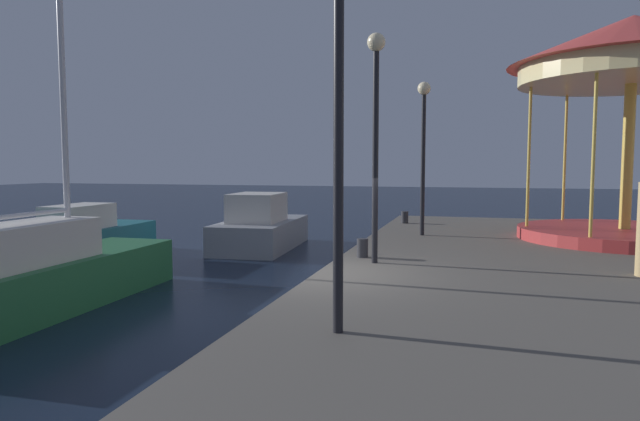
{
  "coord_description": "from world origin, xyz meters",
  "views": [
    {
      "loc": [
        2.74,
        -9.74,
        2.77
      ],
      "look_at": [
        -0.81,
        3.11,
        1.66
      ],
      "focal_mm": 31.19,
      "sensor_mm": 36.0,
      "label": 1
    }
  ],
  "objects_px": {
    "sailboat_green": "(41,276)",
    "motorboat_teal": "(89,237)",
    "motorboat_grey": "(260,228)",
    "lamp_post_near_edge": "(339,56)",
    "lamp_post_far_end": "(423,131)",
    "lamp_post_mid_promenade": "(376,108)",
    "bollard_south": "(362,248)",
    "bollard_north": "(405,217)",
    "carousel": "(632,72)"
  },
  "relations": [
    {
      "from": "sailboat_green",
      "to": "motorboat_teal",
      "type": "relative_size",
      "value": 1.57
    },
    {
      "from": "motorboat_grey",
      "to": "lamp_post_near_edge",
      "type": "relative_size",
      "value": 1.01
    },
    {
      "from": "lamp_post_far_end",
      "to": "motorboat_grey",
      "type": "bearing_deg",
      "value": 165.27
    },
    {
      "from": "sailboat_green",
      "to": "lamp_post_mid_promenade",
      "type": "bearing_deg",
      "value": 22.02
    },
    {
      "from": "bollard_south",
      "to": "motorboat_grey",
      "type": "bearing_deg",
      "value": 129.26
    },
    {
      "from": "lamp_post_mid_promenade",
      "to": "bollard_north",
      "type": "distance_m",
      "value": 8.28
    },
    {
      "from": "motorboat_teal",
      "to": "bollard_south",
      "type": "height_order",
      "value": "motorboat_teal"
    },
    {
      "from": "carousel",
      "to": "bollard_south",
      "type": "height_order",
      "value": "carousel"
    },
    {
      "from": "sailboat_green",
      "to": "bollard_north",
      "type": "bearing_deg",
      "value": 61.18
    },
    {
      "from": "carousel",
      "to": "bollard_south",
      "type": "xyz_separation_m",
      "value": [
        -6.06,
        -4.46,
        -4.12
      ]
    },
    {
      "from": "bollard_north",
      "to": "motorboat_teal",
      "type": "bearing_deg",
      "value": -151.39
    },
    {
      "from": "lamp_post_near_edge",
      "to": "bollard_north",
      "type": "distance_m",
      "value": 12.83
    },
    {
      "from": "carousel",
      "to": "lamp_post_mid_promenade",
      "type": "distance_m",
      "value": 7.72
    },
    {
      "from": "motorboat_grey",
      "to": "bollard_south",
      "type": "relative_size",
      "value": 11.88
    },
    {
      "from": "motorboat_teal",
      "to": "bollard_north",
      "type": "relative_size",
      "value": 11.74
    },
    {
      "from": "sailboat_green",
      "to": "lamp_post_far_end",
      "type": "relative_size",
      "value": 1.75
    },
    {
      "from": "carousel",
      "to": "lamp_post_near_edge",
      "type": "relative_size",
      "value": 1.29
    },
    {
      "from": "bollard_north",
      "to": "lamp_post_far_end",
      "type": "bearing_deg",
      "value": -74.55
    },
    {
      "from": "motorboat_grey",
      "to": "motorboat_teal",
      "type": "bearing_deg",
      "value": -143.42
    },
    {
      "from": "motorboat_teal",
      "to": "lamp_post_far_end",
      "type": "relative_size",
      "value": 1.11
    },
    {
      "from": "motorboat_teal",
      "to": "lamp_post_near_edge",
      "type": "xyz_separation_m",
      "value": [
        9.46,
        -7.68,
        3.37
      ]
    },
    {
      "from": "lamp_post_near_edge",
      "to": "lamp_post_far_end",
      "type": "distance_m",
      "value": 9.39
    },
    {
      "from": "motorboat_grey",
      "to": "bollard_south",
      "type": "distance_m",
      "value": 7.13
    },
    {
      "from": "motorboat_teal",
      "to": "sailboat_green",
      "type": "bearing_deg",
      "value": -59.52
    },
    {
      "from": "carousel",
      "to": "bollard_south",
      "type": "distance_m",
      "value": 8.58
    },
    {
      "from": "sailboat_green",
      "to": "motorboat_teal",
      "type": "bearing_deg",
      "value": 120.48
    },
    {
      "from": "sailboat_green",
      "to": "lamp_post_mid_promenade",
      "type": "relative_size",
      "value": 1.64
    },
    {
      "from": "motorboat_grey",
      "to": "lamp_post_far_end",
      "type": "xyz_separation_m",
      "value": [
        5.39,
        -1.42,
        3.01
      ]
    },
    {
      "from": "carousel",
      "to": "motorboat_grey",
      "type": "bearing_deg",
      "value": 174.28
    },
    {
      "from": "motorboat_grey",
      "to": "lamp_post_far_end",
      "type": "distance_m",
      "value": 6.34
    },
    {
      "from": "motorboat_teal",
      "to": "carousel",
      "type": "xyz_separation_m",
      "value": [
        14.78,
        2.07,
        4.5
      ]
    },
    {
      "from": "motorboat_teal",
      "to": "lamp_post_near_edge",
      "type": "distance_m",
      "value": 12.65
    },
    {
      "from": "lamp_post_near_edge",
      "to": "lamp_post_far_end",
      "type": "height_order",
      "value": "lamp_post_near_edge"
    },
    {
      "from": "motorboat_grey",
      "to": "sailboat_green",
      "type": "xyz_separation_m",
      "value": [
        -1.04,
        -8.5,
        -0.01
      ]
    },
    {
      "from": "sailboat_green",
      "to": "lamp_post_far_end",
      "type": "bearing_deg",
      "value": 47.75
    },
    {
      "from": "lamp_post_near_edge",
      "to": "bollard_north",
      "type": "height_order",
      "value": "lamp_post_near_edge"
    },
    {
      "from": "bollard_south",
      "to": "bollard_north",
      "type": "bearing_deg",
      "value": 89.69
    },
    {
      "from": "sailboat_green",
      "to": "lamp_post_near_edge",
      "type": "height_order",
      "value": "sailboat_green"
    },
    {
      "from": "lamp_post_near_edge",
      "to": "bollard_south",
      "type": "distance_m",
      "value": 6.12
    },
    {
      "from": "sailboat_green",
      "to": "lamp_post_far_end",
      "type": "distance_m",
      "value": 10.04
    },
    {
      "from": "sailboat_green",
      "to": "lamp_post_far_end",
      "type": "height_order",
      "value": "sailboat_green"
    },
    {
      "from": "lamp_post_mid_promenade",
      "to": "bollard_south",
      "type": "bearing_deg",
      "value": 121.43
    },
    {
      "from": "motorboat_grey",
      "to": "lamp_post_near_edge",
      "type": "bearing_deg",
      "value": -64.07
    },
    {
      "from": "carousel",
      "to": "lamp_post_near_edge",
      "type": "xyz_separation_m",
      "value": [
        -5.32,
        -9.75,
        -1.13
      ]
    },
    {
      "from": "motorboat_teal",
      "to": "lamp_post_near_edge",
      "type": "relative_size",
      "value": 1.0
    },
    {
      "from": "motorboat_grey",
      "to": "sailboat_green",
      "type": "height_order",
      "value": "sailboat_green"
    },
    {
      "from": "motorboat_grey",
      "to": "bollard_north",
      "type": "distance_m",
      "value": 4.85
    },
    {
      "from": "lamp_post_far_end",
      "to": "bollard_south",
      "type": "height_order",
      "value": "lamp_post_far_end"
    },
    {
      "from": "carousel",
      "to": "lamp_post_mid_promenade",
      "type": "xyz_separation_m",
      "value": [
        -5.7,
        -5.05,
        -1.25
      ]
    },
    {
      "from": "lamp_post_far_end",
      "to": "carousel",
      "type": "bearing_deg",
      "value": 3.97
    }
  ]
}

